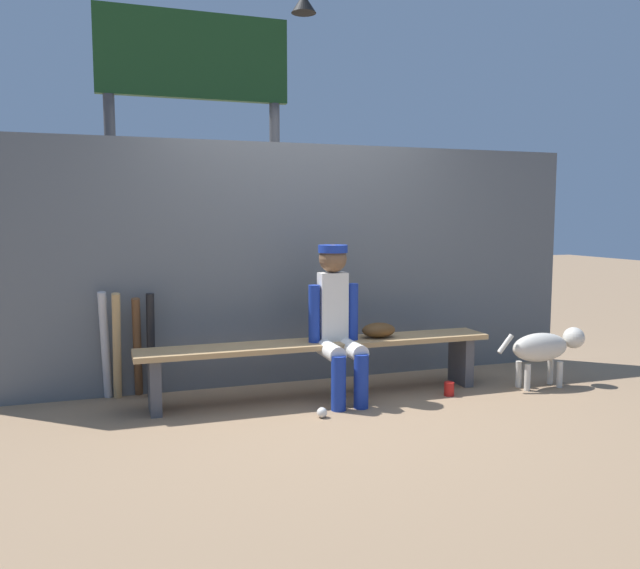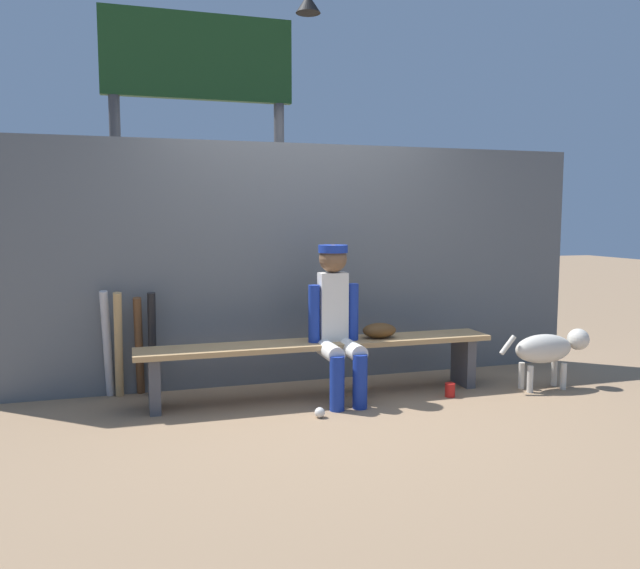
# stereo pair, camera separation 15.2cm
# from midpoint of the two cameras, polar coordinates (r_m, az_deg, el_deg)

# --- Properties ---
(ground_plane) EXTENTS (30.00, 30.00, 0.00)m
(ground_plane) POSITION_cam_midpoint_polar(r_m,az_deg,el_deg) (5.12, 0.86, -10.05)
(ground_plane) COLOR #937556
(chainlink_fence) EXTENTS (5.21, 0.03, 2.04)m
(chainlink_fence) POSITION_cam_midpoint_polar(r_m,az_deg,el_deg) (5.45, -0.84, 1.85)
(chainlink_fence) COLOR #595E63
(chainlink_fence) RESTS_ON ground_plane
(dugout_bench) EXTENTS (2.85, 0.36, 0.45)m
(dugout_bench) POSITION_cam_midpoint_polar(r_m,az_deg,el_deg) (5.03, 0.87, -6.13)
(dugout_bench) COLOR tan
(dugout_bench) RESTS_ON ground_plane
(player_seated) EXTENTS (0.41, 0.55, 1.21)m
(player_seated) POSITION_cam_midpoint_polar(r_m,az_deg,el_deg) (4.91, 2.43, -2.95)
(player_seated) COLOR silver
(player_seated) RESTS_ON ground_plane
(baseball_glove) EXTENTS (0.28, 0.20, 0.12)m
(baseball_glove) POSITION_cam_midpoint_polar(r_m,az_deg,el_deg) (5.17, 6.20, -4.13)
(baseball_glove) COLOR #593819
(baseball_glove) RESTS_ON dugout_bench
(bat_aluminum_black) EXTENTS (0.07, 0.13, 0.84)m
(bat_aluminum_black) POSITION_cam_midpoint_polar(r_m,az_deg,el_deg) (5.19, -14.03, -5.26)
(bat_aluminum_black) COLOR black
(bat_aluminum_black) RESTS_ON ground_plane
(bat_wood_dark) EXTENTS (0.08, 0.22, 0.80)m
(bat_wood_dark) POSITION_cam_midpoint_polar(r_m,az_deg,el_deg) (5.24, -15.15, -5.37)
(bat_wood_dark) COLOR brown
(bat_wood_dark) RESTS_ON ground_plane
(bat_wood_tan) EXTENTS (0.08, 0.22, 0.85)m
(bat_wood_tan) POSITION_cam_midpoint_polar(r_m,az_deg,el_deg) (5.19, -16.85, -5.24)
(bat_wood_tan) COLOR tan
(bat_wood_tan) RESTS_ON ground_plane
(bat_aluminum_silver) EXTENTS (0.10, 0.21, 0.86)m
(bat_aluminum_silver) POSITION_cam_midpoint_polar(r_m,az_deg,el_deg) (5.23, -17.80, -5.13)
(bat_aluminum_silver) COLOR #B7B7BC
(bat_aluminum_silver) RESTS_ON ground_plane
(baseball) EXTENTS (0.07, 0.07, 0.07)m
(baseball) POSITION_cam_midpoint_polar(r_m,az_deg,el_deg) (4.60, 0.93, -11.43)
(baseball) COLOR white
(baseball) RESTS_ON ground_plane
(cup_on_ground) EXTENTS (0.08, 0.08, 0.11)m
(cup_on_ground) POSITION_cam_midpoint_polar(r_m,az_deg,el_deg) (5.22, 12.43, -9.24)
(cup_on_ground) COLOR red
(cup_on_ground) RESTS_ON ground_plane
(cup_on_bench) EXTENTS (0.08, 0.08, 0.11)m
(cup_on_bench) POSITION_cam_midpoint_polar(r_m,az_deg,el_deg) (5.05, 2.07, -4.42)
(cup_on_bench) COLOR red
(cup_on_bench) RESTS_ON dugout_bench
(scoreboard) EXTENTS (2.04, 0.27, 3.54)m
(scoreboard) POSITION_cam_midpoint_polar(r_m,az_deg,el_deg) (6.27, -9.48, 15.50)
(scoreboard) COLOR #3F3F42
(scoreboard) RESTS_ON ground_plane
(dog) EXTENTS (0.84, 0.20, 0.49)m
(dog) POSITION_cam_midpoint_polar(r_m,az_deg,el_deg) (5.64, 20.63, -5.43)
(dog) COLOR beige
(dog) RESTS_ON ground_plane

